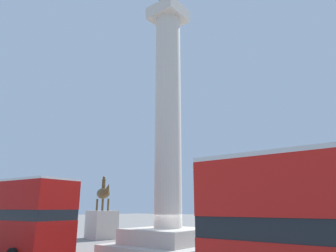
% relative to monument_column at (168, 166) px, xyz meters
% --- Properties ---
extents(monument_column, '(6.01, 6.01, 18.14)m').
position_rel_monument_column_xyz_m(monument_column, '(0.00, 0.00, 0.00)').
color(monument_column, beige).
rests_on(monument_column, ground_plane).
extents(bus_a, '(10.52, 3.56, 4.42)m').
position_rel_monument_column_xyz_m(bus_a, '(-7.68, -6.21, -2.97)').
color(bus_a, '#A80F0C').
rests_on(bus_a, ground_plane).
extents(equestrian_statue, '(3.66, 3.05, 5.98)m').
position_rel_monument_column_xyz_m(equestrian_statue, '(-12.59, 5.27, -3.66)').
color(equestrian_statue, beige).
rests_on(equestrian_statue, ground_plane).
extents(street_lamp, '(0.42, 0.42, 5.02)m').
position_rel_monument_column_xyz_m(street_lamp, '(3.55, -2.18, -2.57)').
color(street_lamp, black).
rests_on(street_lamp, ground_plane).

